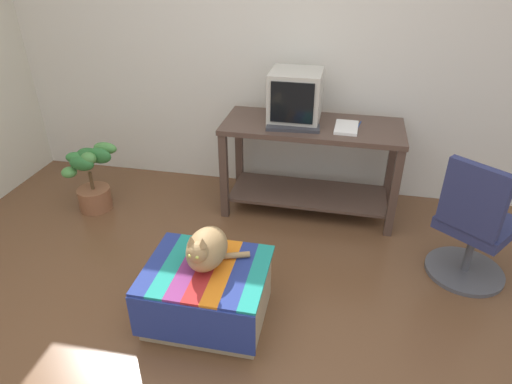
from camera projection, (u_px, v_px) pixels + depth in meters
name	position (u px, v px, depth m)	size (l,w,h in m)	color
ground_plane	(216.00, 347.00, 2.54)	(14.00, 14.00, 0.00)	brown
back_wall	(279.00, 40.00, 3.63)	(8.00, 0.10, 2.60)	silver
desk	(311.00, 153.00, 3.57)	(1.40, 0.59, 0.77)	#4C382D
tv_monitor	(295.00, 97.00, 3.42)	(0.39, 0.40, 0.39)	#BCB7A8
keyboard	(293.00, 127.00, 3.36)	(0.40, 0.15, 0.02)	#333338
book	(346.00, 127.00, 3.36)	(0.17, 0.28, 0.02)	white
ottoman_with_blanket	(207.00, 293.00, 2.65)	(0.71, 0.60, 0.37)	tan
cat	(206.00, 249.00, 2.52)	(0.36, 0.35, 0.28)	#9E7A4C
potted_plant	(91.00, 178.00, 3.71)	(0.46, 0.33, 0.58)	brown
office_chair	(473.00, 230.00, 2.88)	(0.59, 0.59, 0.89)	#4C4C51
pen	(359.00, 125.00, 3.43)	(0.01, 0.01, 0.14)	#2351B2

